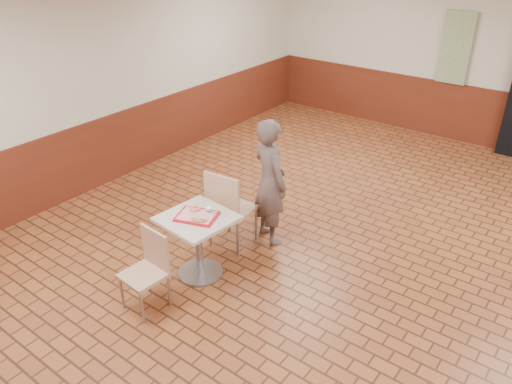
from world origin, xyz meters
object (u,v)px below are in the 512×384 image
Objects in this scene: main_table at (198,236)px; customer at (270,182)px; chair_main_back at (228,206)px; paper_cup at (209,210)px; long_john_donut at (199,219)px; ring_donut at (195,208)px; serving_tray at (197,216)px; chair_main_front at (148,266)px.

customer reaches higher than main_table.
customer is (0.19, 1.05, 0.29)m from main_table.
chair_main_back is (-0.08, 0.61, 0.07)m from main_table.
chair_main_back is 0.59m from paper_cup.
chair_main_back is at bearing 104.70° from long_john_donut.
ring_donut is 1.37× the size of paper_cup.
long_john_donut is (-0.09, -1.12, 0.00)m from customer.
long_john_donut is (0.09, -0.07, 0.04)m from serving_tray.
chair_main_back is at bearing 97.88° from serving_tray.
chair_main_front is 0.84× the size of chair_main_back.
chair_main_front is at bearing -94.67° from serving_tray.
ring_donut is (-0.09, 0.07, 0.03)m from serving_tray.
main_table is 0.66m from chair_main_front.
chair_main_back reaches higher than long_john_donut.
customer reaches higher than chair_main_back.
ring_donut is at bearing 97.73° from customer.
chair_main_back is at bearing 108.36° from paper_cup.
paper_cup is at bearing 107.54° from customer.
ring_donut is at bearing 142.12° from long_john_donut.
chair_main_back is 0.56m from customer.
long_john_donut is at bearing -87.21° from paper_cup.
paper_cup is (0.14, 0.76, 0.33)m from chair_main_front.
long_john_donut is at bearing 99.64° from chair_main_back.
long_john_donut is at bearing -37.06° from main_table.
customer is (0.24, 1.71, 0.31)m from chair_main_front.
chair_main_front is 1.75m from customer.
customer is at bearing -127.04° from chair_main_back.
ring_donut is at bearing 84.30° from chair_main_back.
serving_tray is at bearing 92.82° from chair_main_back.
serving_tray is (0.00, 0.00, 0.25)m from main_table.
main_table is at bearing 89.64° from chair_main_front.
chair_main_front is at bearing 86.31° from chair_main_back.
customer is at bearing 79.77° from serving_tray.
main_table is 8.88× the size of paper_cup.
long_john_donut is at bearing 108.87° from customer.
chair_main_front is at bearing -100.48° from paper_cup.
chair_main_back reaches higher than chair_main_front.
chair_main_front reaches higher than ring_donut.
serving_tray is 0.14m from paper_cup.
serving_tray is at bearing 103.48° from customer.
chair_main_back is 5.96× the size of long_john_donut.
ring_donut is (-0.01, -0.54, 0.22)m from chair_main_back.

